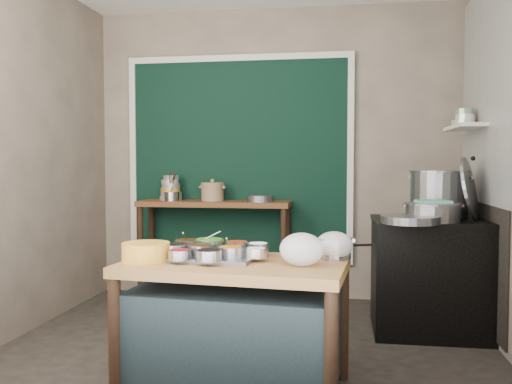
% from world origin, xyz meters
% --- Properties ---
extents(floor, '(3.50, 3.00, 0.02)m').
position_xyz_m(floor, '(0.00, 0.00, -0.01)').
color(floor, '#2E2923').
rests_on(floor, ground).
extents(back_wall, '(3.50, 0.02, 2.80)m').
position_xyz_m(back_wall, '(0.00, 1.51, 1.40)').
color(back_wall, gray).
rests_on(back_wall, floor).
extents(left_wall, '(0.02, 3.00, 2.80)m').
position_xyz_m(left_wall, '(-1.76, 0.00, 1.40)').
color(left_wall, gray).
rests_on(left_wall, floor).
extents(curtain_panel, '(2.10, 0.02, 1.90)m').
position_xyz_m(curtain_panel, '(-0.35, 1.47, 1.35)').
color(curtain_panel, black).
rests_on(curtain_panel, back_wall).
extents(curtain_frame, '(2.22, 0.03, 2.02)m').
position_xyz_m(curtain_frame, '(-0.35, 1.46, 1.35)').
color(curtain_frame, beige).
rests_on(curtain_frame, back_wall).
extents(tile_panel, '(0.02, 1.70, 1.70)m').
position_xyz_m(tile_panel, '(1.74, 0.55, 1.85)').
color(tile_panel, '#B2B2AA').
rests_on(tile_panel, right_wall).
extents(soot_patch, '(0.01, 1.30, 1.30)m').
position_xyz_m(soot_patch, '(1.74, 0.65, 0.70)').
color(soot_patch, black).
rests_on(soot_patch, right_wall).
extents(wall_shelf, '(0.22, 0.70, 0.03)m').
position_xyz_m(wall_shelf, '(1.63, 0.85, 1.60)').
color(wall_shelf, beige).
rests_on(wall_shelf, right_wall).
extents(prep_table, '(1.31, 0.83, 0.75)m').
position_xyz_m(prep_table, '(0.05, -0.75, 0.38)').
color(prep_table, brown).
rests_on(prep_table, floor).
extents(back_counter, '(1.45, 0.40, 0.95)m').
position_xyz_m(back_counter, '(-0.55, 1.28, 0.47)').
color(back_counter, brown).
rests_on(back_counter, floor).
extents(stove_block, '(0.90, 0.68, 0.85)m').
position_xyz_m(stove_block, '(1.35, 0.55, 0.42)').
color(stove_block, black).
rests_on(stove_block, floor).
extents(stove_top, '(0.92, 0.69, 0.03)m').
position_xyz_m(stove_top, '(1.35, 0.55, 0.86)').
color(stove_top, black).
rests_on(stove_top, stove_block).
extents(condiment_tray, '(0.55, 0.42, 0.02)m').
position_xyz_m(condiment_tray, '(-0.09, -0.69, 0.76)').
color(condiment_tray, gray).
rests_on(condiment_tray, prep_table).
extents(condiment_bowls, '(0.63, 0.49, 0.07)m').
position_xyz_m(condiment_bowls, '(-0.11, -0.67, 0.80)').
color(condiment_bowls, gray).
rests_on(condiment_bowls, condiment_tray).
extents(yellow_basin, '(0.34, 0.34, 0.11)m').
position_xyz_m(yellow_basin, '(-0.45, -0.82, 0.80)').
color(yellow_basin, gold).
rests_on(yellow_basin, prep_table).
extents(saucepan, '(0.29, 0.29, 0.12)m').
position_xyz_m(saucepan, '(0.60, -0.57, 0.81)').
color(saucepan, gray).
rests_on(saucepan, prep_table).
extents(plastic_bag_a, '(0.29, 0.27, 0.18)m').
position_xyz_m(plastic_bag_a, '(0.44, -0.83, 0.84)').
color(plastic_bag_a, white).
rests_on(plastic_bag_a, prep_table).
extents(plastic_bag_b, '(0.26, 0.24, 0.16)m').
position_xyz_m(plastic_bag_b, '(0.61, -0.60, 0.83)').
color(plastic_bag_b, white).
rests_on(plastic_bag_b, prep_table).
extents(bowl_stack, '(0.21, 0.21, 0.24)m').
position_xyz_m(bowl_stack, '(-0.99, 1.31, 1.06)').
color(bowl_stack, tan).
rests_on(bowl_stack, back_counter).
extents(utensil_cup, '(0.17, 0.17, 0.09)m').
position_xyz_m(utensil_cup, '(-0.96, 1.24, 0.99)').
color(utensil_cup, gray).
rests_on(utensil_cup, back_counter).
extents(ceramic_crock, '(0.28, 0.28, 0.16)m').
position_xyz_m(ceramic_crock, '(-0.57, 1.29, 1.03)').
color(ceramic_crock, '#806146').
rests_on(ceramic_crock, back_counter).
extents(wide_bowl, '(0.32, 0.32, 0.06)m').
position_xyz_m(wide_bowl, '(-0.10, 1.23, 0.98)').
color(wide_bowl, gray).
rests_on(wide_bowl, back_counter).
extents(stock_pot, '(0.60, 0.60, 0.37)m').
position_xyz_m(stock_pot, '(1.41, 0.70, 1.07)').
color(stock_pot, gray).
rests_on(stock_pot, stove_top).
extents(pot_lid, '(0.29, 0.50, 0.48)m').
position_xyz_m(pot_lid, '(1.61, 0.57, 1.12)').
color(pot_lid, gray).
rests_on(pot_lid, stove_top).
extents(steamer, '(0.48, 0.48, 0.14)m').
position_xyz_m(steamer, '(1.32, 0.39, 0.95)').
color(steamer, gray).
rests_on(steamer, stove_top).
extents(green_cloth, '(0.26, 0.21, 0.02)m').
position_xyz_m(green_cloth, '(1.32, 0.39, 1.03)').
color(green_cloth, '#5AA18C').
rests_on(green_cloth, steamer).
extents(shallow_pan, '(0.48, 0.48, 0.05)m').
position_xyz_m(shallow_pan, '(1.13, 0.22, 0.91)').
color(shallow_pan, gray).
rests_on(shallow_pan, stove_top).
extents(shelf_bowl_stack, '(0.16, 0.16, 0.13)m').
position_xyz_m(shelf_bowl_stack, '(1.63, 0.86, 1.68)').
color(shelf_bowl_stack, silver).
rests_on(shelf_bowl_stack, wall_shelf).
extents(shelf_bowl_green, '(0.18, 0.18, 0.05)m').
position_xyz_m(shelf_bowl_green, '(1.63, 1.02, 1.64)').
color(shelf_bowl_green, gray).
rests_on(shelf_bowl_green, wall_shelf).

